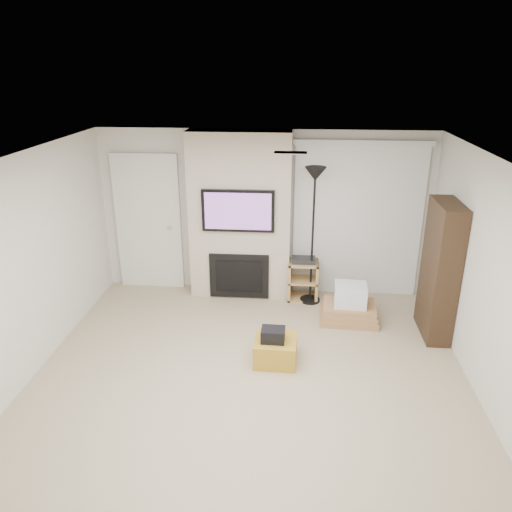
# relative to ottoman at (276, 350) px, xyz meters

# --- Properties ---
(floor) EXTENTS (5.00, 5.50, 0.00)m
(floor) POSITION_rel_ottoman_xyz_m (-0.28, -0.66, -0.15)
(floor) COLOR tan
(floor) RESTS_ON ground
(ceiling) EXTENTS (5.00, 5.50, 0.00)m
(ceiling) POSITION_rel_ottoman_xyz_m (-0.28, -0.66, 2.35)
(ceiling) COLOR white
(ceiling) RESTS_ON wall_back
(wall_back) EXTENTS (5.00, 0.00, 2.50)m
(wall_back) POSITION_rel_ottoman_xyz_m (-0.28, 2.09, 1.10)
(wall_back) COLOR silver
(wall_back) RESTS_ON ground
(wall_left) EXTENTS (0.00, 5.50, 2.50)m
(wall_left) POSITION_rel_ottoman_xyz_m (-2.78, -0.66, 1.10)
(wall_left) COLOR silver
(wall_left) RESTS_ON ground
(wall_right) EXTENTS (0.00, 5.50, 2.50)m
(wall_right) POSITION_rel_ottoman_xyz_m (2.22, -0.66, 1.10)
(wall_right) COLOR silver
(wall_right) RESTS_ON ground
(hvac_vent) EXTENTS (0.35, 0.18, 0.01)m
(hvac_vent) POSITION_rel_ottoman_xyz_m (0.12, 0.14, 2.35)
(hvac_vent) COLOR silver
(hvac_vent) RESTS_ON ceiling
(ottoman) EXTENTS (0.52, 0.52, 0.30)m
(ottoman) POSITION_rel_ottoman_xyz_m (0.00, 0.00, 0.00)
(ottoman) COLOR #AE8524
(ottoman) RESTS_ON floor
(black_bag) EXTENTS (0.29, 0.23, 0.16)m
(black_bag) POSITION_rel_ottoman_xyz_m (-0.03, -0.04, 0.23)
(black_bag) COLOR black
(black_bag) RESTS_ON ottoman
(fireplace_wall) EXTENTS (1.50, 0.47, 2.50)m
(fireplace_wall) POSITION_rel_ottoman_xyz_m (-0.63, 1.88, 1.09)
(fireplace_wall) COLOR #BFAF9A
(fireplace_wall) RESTS_ON floor
(entry_door) EXTENTS (1.02, 0.11, 2.14)m
(entry_door) POSITION_rel_ottoman_xyz_m (-2.08, 2.05, 0.90)
(entry_door) COLOR silver
(entry_door) RESTS_ON floor
(vertical_blinds) EXTENTS (1.98, 0.10, 2.37)m
(vertical_blinds) POSITION_rel_ottoman_xyz_m (1.12, 2.04, 1.12)
(vertical_blinds) COLOR silver
(vertical_blinds) RESTS_ON floor
(floor_lamp) EXTENTS (0.30, 0.30, 2.05)m
(floor_lamp) POSITION_rel_ottoman_xyz_m (0.45, 1.67, 1.46)
(floor_lamp) COLOR black
(floor_lamp) RESTS_ON floor
(av_stand) EXTENTS (0.45, 0.38, 0.66)m
(av_stand) POSITION_rel_ottoman_xyz_m (0.33, 1.76, 0.20)
(av_stand) COLOR tan
(av_stand) RESTS_ON floor
(box_stack) EXTENTS (0.83, 0.65, 0.53)m
(box_stack) POSITION_rel_ottoman_xyz_m (0.98, 1.12, 0.05)
(box_stack) COLOR #A6764B
(box_stack) RESTS_ON floor
(bookshelf) EXTENTS (0.30, 0.80, 1.80)m
(bookshelf) POSITION_rel_ottoman_xyz_m (2.06, 0.85, 0.75)
(bookshelf) COLOR black
(bookshelf) RESTS_ON floor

